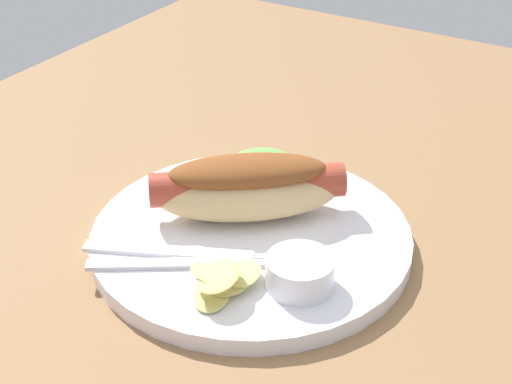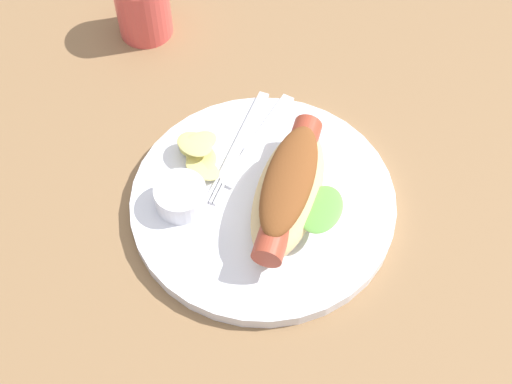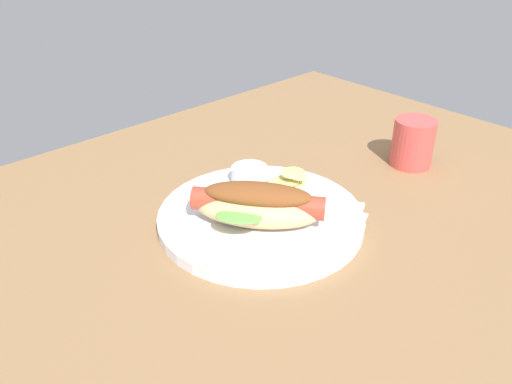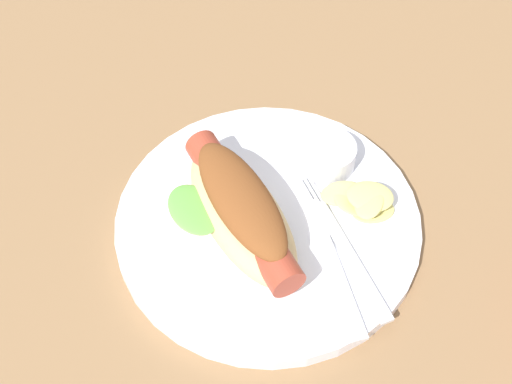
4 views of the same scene
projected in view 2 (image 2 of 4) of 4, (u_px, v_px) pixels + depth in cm
name	position (u px, v px, depth cm)	size (l,w,h in cm)	color
ground_plane	(288.00, 206.00, 79.23)	(120.00, 90.00, 1.80)	olive
plate	(263.00, 202.00, 77.51)	(28.66, 28.66, 1.60)	white
hot_dog	(289.00, 189.00, 73.95)	(15.54, 17.36, 5.86)	#DBB77A
sauce_ramekin	(181.00, 196.00, 75.38)	(5.55, 5.55, 2.63)	white
fork	(240.00, 143.00, 80.76)	(9.99, 14.57, 0.40)	silver
knife	(259.00, 140.00, 81.07)	(14.68, 1.40, 0.36)	silver
chips_pile	(198.00, 152.00, 78.78)	(7.95, 5.52, 2.58)	#D7CC72
drinking_cup	(143.00, 7.00, 90.08)	(6.87, 6.87, 8.06)	#D84C47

